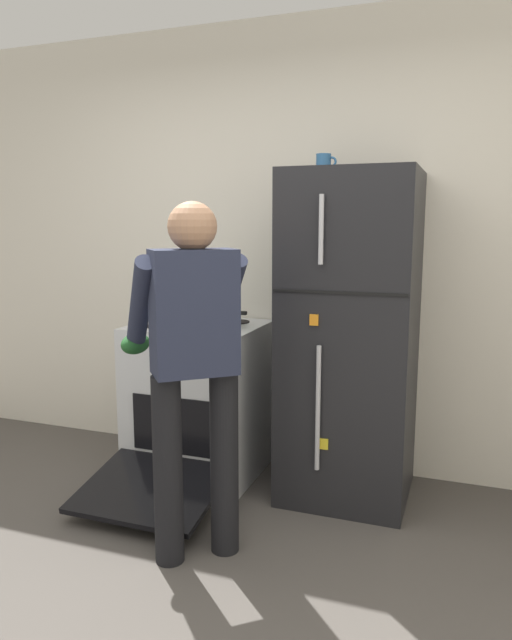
# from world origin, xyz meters

# --- Properties ---
(kitchen_wall_back) EXTENTS (6.00, 0.10, 2.70)m
(kitchen_wall_back) POSITION_xyz_m (0.00, 1.95, 1.35)
(kitchen_wall_back) COLOR silver
(kitchen_wall_back) RESTS_ON ground
(refrigerator) EXTENTS (0.68, 0.72, 1.78)m
(refrigerator) POSITION_xyz_m (0.49, 1.57, 0.89)
(refrigerator) COLOR black
(refrigerator) RESTS_ON ground
(stove_range) EXTENTS (0.76, 1.21, 0.92)m
(stove_range) POSITION_xyz_m (-0.43, 1.55, 0.45)
(stove_range) COLOR silver
(stove_range) RESTS_ON ground
(person_cook) EXTENTS (0.66, 0.70, 1.60)m
(person_cook) POSITION_xyz_m (-0.05, 0.71, 0.95)
(person_cook) COLOR black
(person_cook) RESTS_ON ground
(red_pot) EXTENTS (0.33, 0.23, 0.10)m
(red_pot) POSITION_xyz_m (-0.27, 1.52, 0.97)
(red_pot) COLOR #236638
(red_pot) RESTS_ON stove_range
(coffee_mug) EXTENTS (0.11, 0.08, 0.10)m
(coffee_mug) POSITION_xyz_m (0.31, 1.62, 1.83)
(coffee_mug) COLOR #2D6093
(coffee_mug) RESTS_ON refrigerator
(pepper_mill) EXTENTS (0.05, 0.05, 0.18)m
(pepper_mill) POSITION_xyz_m (-0.73, 1.77, 1.01)
(pepper_mill) COLOR brown
(pepper_mill) RESTS_ON stove_range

